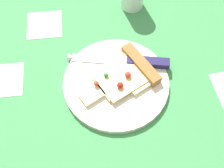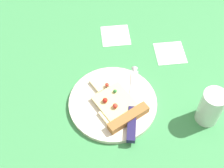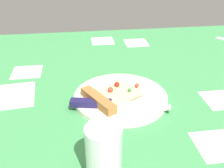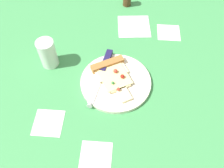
{
  "view_description": "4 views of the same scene",
  "coord_description": "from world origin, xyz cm",
  "px_view_note": "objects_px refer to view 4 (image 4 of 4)",
  "views": [
    {
      "loc": [
        -39.91,
        -2.35,
        59.73
      ],
      "look_at": [
        -7.48,
        -5.77,
        2.3
      ],
      "focal_mm": 47.51,
      "sensor_mm": 36.0,
      "label": 1
    },
    {
      "loc": [
        -12.03,
        -54.14,
        75.66
      ],
      "look_at": [
        -6.2,
        -2.89,
        4.13
      ],
      "focal_mm": 51.74,
      "sensor_mm": 36.0,
      "label": 2
    },
    {
      "loc": [
        49.38,
        -16.9,
        36.34
      ],
      "look_at": [
        -8.23,
        -8.8,
        3.74
      ],
      "focal_mm": 41.17,
      "sensor_mm": 36.0,
      "label": 3
    },
    {
      "loc": [
        -8.72,
        39.67,
        67.03
      ],
      "look_at": [
        -5.32,
        -4.38,
        2.83
      ],
      "focal_mm": 37.78,
      "sensor_mm": 36.0,
      "label": 4
    }
  ],
  "objects_px": {
    "pizza_slice": "(113,74)",
    "napkin": "(134,26)",
    "plate": "(116,82)",
    "knife": "(103,71)",
    "drinking_glass": "(48,53)"
  },
  "relations": [
    {
      "from": "pizza_slice",
      "to": "drinking_glass",
      "type": "xyz_separation_m",
      "value": [
        0.23,
        -0.05,
        0.03
      ]
    },
    {
      "from": "knife",
      "to": "plate",
      "type": "bearing_deg",
      "value": 155.98
    },
    {
      "from": "pizza_slice",
      "to": "napkin",
      "type": "bearing_deg",
      "value": -132.9
    },
    {
      "from": "pizza_slice",
      "to": "drinking_glass",
      "type": "distance_m",
      "value": 0.24
    },
    {
      "from": "knife",
      "to": "napkin",
      "type": "relative_size",
      "value": 1.84
    },
    {
      "from": "pizza_slice",
      "to": "drinking_glass",
      "type": "relative_size",
      "value": 1.77
    },
    {
      "from": "plate",
      "to": "napkin",
      "type": "distance_m",
      "value": 0.3
    },
    {
      "from": "napkin",
      "to": "drinking_glass",
      "type": "bearing_deg",
      "value": 36.35
    },
    {
      "from": "drinking_glass",
      "to": "napkin",
      "type": "distance_m",
      "value": 0.38
    },
    {
      "from": "knife",
      "to": "pizza_slice",
      "type": "bearing_deg",
      "value": 173.32
    },
    {
      "from": "pizza_slice",
      "to": "plate",
      "type": "bearing_deg",
      "value": 89.49
    },
    {
      "from": "plate",
      "to": "knife",
      "type": "height_order",
      "value": "knife"
    },
    {
      "from": "pizza_slice",
      "to": "knife",
      "type": "relative_size",
      "value": 0.79
    },
    {
      "from": "plate",
      "to": "pizza_slice",
      "type": "height_order",
      "value": "pizza_slice"
    },
    {
      "from": "plate",
      "to": "pizza_slice",
      "type": "xyz_separation_m",
      "value": [
        0.01,
        -0.02,
        0.01
      ]
    }
  ]
}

